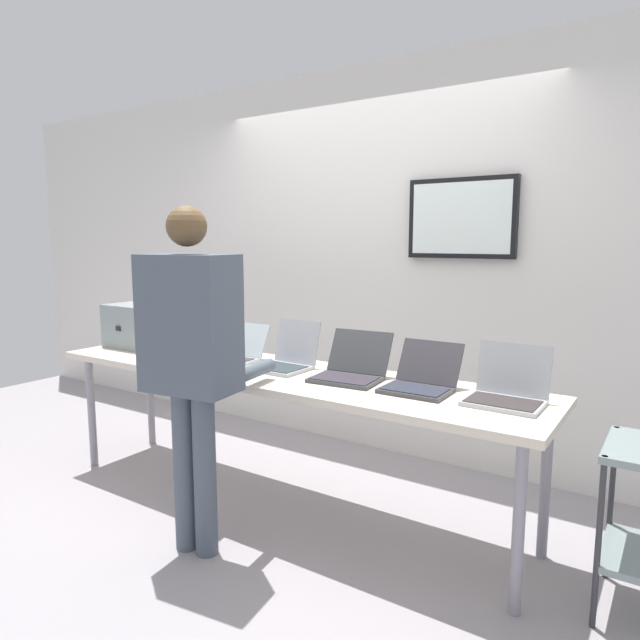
{
  "coord_description": "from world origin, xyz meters",
  "views": [
    {
      "loc": [
        1.91,
        -2.47,
        1.53
      ],
      "look_at": [
        0.17,
        0.17,
        1.08
      ],
      "focal_mm": 31.49,
      "sensor_mm": 36.0,
      "label": 1
    }
  ],
  "objects": [
    {
      "name": "ground",
      "position": [
        0.0,
        0.0,
        -0.02
      ],
      "size": [
        8.0,
        8.0,
        0.04
      ],
      "primitive_type": "cube",
      "color": "#9A9498"
    },
    {
      "name": "back_wall",
      "position": [
        0.01,
        1.13,
        1.38
      ],
      "size": [
        8.0,
        0.11,
        2.75
      ],
      "color": "silver",
      "rests_on": "ground"
    },
    {
      "name": "workbench",
      "position": [
        0.0,
        0.0,
        0.74
      ],
      "size": [
        3.03,
        0.7,
        0.79
      ],
      "color": "beige",
      "rests_on": "ground"
    },
    {
      "name": "equipment_box",
      "position": [
        -1.26,
        0.08,
        0.94
      ],
      "size": [
        0.4,
        0.39,
        0.3
      ],
      "color": "gray",
      "rests_on": "workbench"
    },
    {
      "name": "laptop_station_0",
      "position": [
        -0.83,
        0.07,
        0.85
      ],
      "size": [
        0.38,
        0.34,
        0.22
      ],
      "color": "black",
      "rests_on": "workbench"
    },
    {
      "name": "laptop_station_1",
      "position": [
        -0.4,
        0.08,
        0.85
      ],
      "size": [
        0.34,
        0.34,
        0.21
      ],
      "color": "#A8B4B9",
      "rests_on": "workbench"
    },
    {
      "name": "laptop_station_2",
      "position": [
        0.0,
        0.08,
        0.86
      ],
      "size": [
        0.31,
        0.33,
        0.27
      ],
      "color": "#AFB1B8",
      "rests_on": "workbench"
    },
    {
      "name": "laptop_station_3",
      "position": [
        0.44,
        0.07,
        0.85
      ],
      "size": [
        0.38,
        0.4,
        0.24
      ],
      "color": "#3A3B3E",
      "rests_on": "workbench"
    },
    {
      "name": "laptop_station_4",
      "position": [
        0.84,
        0.07,
        0.85
      ],
      "size": [
        0.33,
        0.35,
        0.22
      ],
      "color": "#39363B",
      "rests_on": "workbench"
    },
    {
      "name": "laptop_station_5",
      "position": [
        1.26,
        0.08,
        0.85
      ],
      "size": [
        0.34,
        0.3,
        0.26
      ],
      "color": "#ADB1B6",
      "rests_on": "workbench"
    },
    {
      "name": "person",
      "position": [
        -0.04,
        -0.62,
        1.02
      ],
      "size": [
        0.49,
        0.63,
        1.69
      ],
      "color": "#4C5765",
      "rests_on": "ground"
    },
    {
      "name": "paper_sheet",
      "position": [
        -0.26,
        -0.17,
        0.8
      ],
      "size": [
        0.25,
        0.32,
        0.0
      ],
      "color": "white",
      "rests_on": "workbench"
    }
  ]
}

